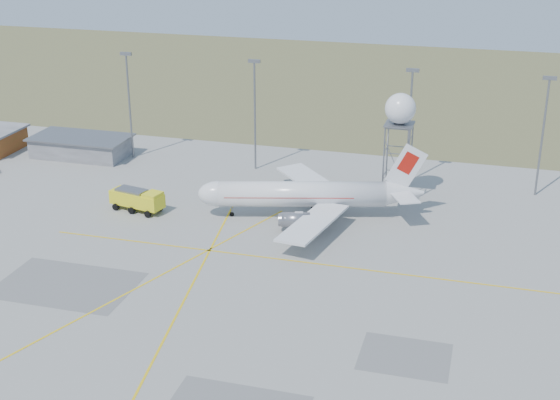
# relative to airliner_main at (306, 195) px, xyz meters

# --- Properties ---
(ground) EXTENTS (400.00, 400.00, 0.00)m
(ground) POSITION_rel_airliner_main_xyz_m (-4.59, -46.05, -3.74)
(ground) COLOR gray
(ground) RESTS_ON ground
(grass_strip) EXTENTS (400.00, 120.00, 0.03)m
(grass_strip) POSITION_rel_airliner_main_xyz_m (-4.59, 93.95, -3.72)
(grass_strip) COLOR brown
(grass_strip) RESTS_ON ground
(building_grey) EXTENTS (19.00, 10.00, 3.90)m
(building_grey) POSITION_rel_airliner_main_xyz_m (-49.59, 17.95, -1.76)
(building_grey) COLOR gray
(building_grey) RESTS_ON ground
(mast_a) EXTENTS (2.20, 0.50, 20.50)m
(mast_a) POSITION_rel_airliner_main_xyz_m (-39.59, 19.95, 8.33)
(mast_a) COLOR slate
(mast_a) RESTS_ON ground
(mast_b) EXTENTS (2.20, 0.50, 20.50)m
(mast_b) POSITION_rel_airliner_main_xyz_m (-14.59, 19.95, 8.33)
(mast_b) COLOR slate
(mast_b) RESTS_ON ground
(mast_c) EXTENTS (2.20, 0.50, 20.50)m
(mast_c) POSITION_rel_airliner_main_xyz_m (13.41, 19.95, 8.33)
(mast_c) COLOR slate
(mast_c) RESTS_ON ground
(mast_d) EXTENTS (2.20, 0.50, 20.50)m
(mast_d) POSITION_rel_airliner_main_xyz_m (35.41, 19.95, 8.33)
(mast_d) COLOR slate
(mast_d) RESTS_ON ground
(airliner_main) EXTENTS (35.41, 33.66, 12.20)m
(airliner_main) POSITION_rel_airliner_main_xyz_m (0.00, 0.00, 0.00)
(airliner_main) COLOR silver
(airliner_main) RESTS_ON ground
(radar_tower) EXTENTS (5.02, 5.02, 18.16)m
(radar_tower) POSITION_rel_airliner_main_xyz_m (12.70, 11.58, 6.45)
(radar_tower) COLOR slate
(radar_tower) RESTS_ON ground
(fire_truck) EXTENTS (9.52, 5.18, 3.63)m
(fire_truck) POSITION_rel_airliner_main_xyz_m (-26.59, -4.93, -1.99)
(fire_truck) COLOR yellow
(fire_truck) RESTS_ON ground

